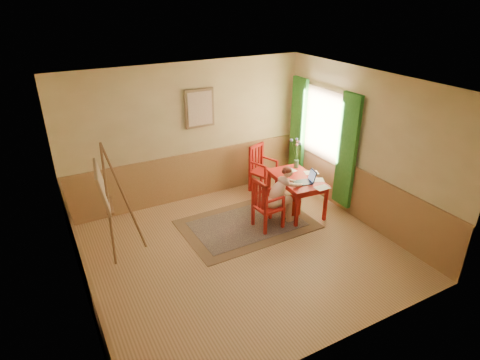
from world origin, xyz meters
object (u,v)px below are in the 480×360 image
table (297,182)px  chair_back (262,169)px  chair_left (266,204)px  easel (105,191)px  figure (280,194)px  laptop (306,180)px

table → chair_back: size_ratio=1.22×
chair_left → easel: (-2.64, 0.53, 0.67)m
table → easel: bearing=176.0°
table → easel: easel is taller
table → chair_back: chair_back is taller
table → chair_back: bearing=97.2°
table → easel: 3.55m
figure → table: bearing=25.2°
table → chair_left: chair_left is taller
chair_back → figure: (-0.41, -1.34, 0.11)m
easel → figure: bearing=-9.6°
chair_back → figure: bearing=-107.1°
chair_left → table: bearing=18.1°
figure → easel: easel is taller
table → easel: (-3.50, 0.24, 0.53)m
table → figure: (-0.55, -0.26, -0.01)m
laptop → table: bearing=91.5°
table → chair_left: 0.92m
chair_left → figure: 0.34m
chair_left → laptop: (0.87, 0.02, 0.28)m
table → laptop: size_ratio=2.93×
table → chair_back: 1.09m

